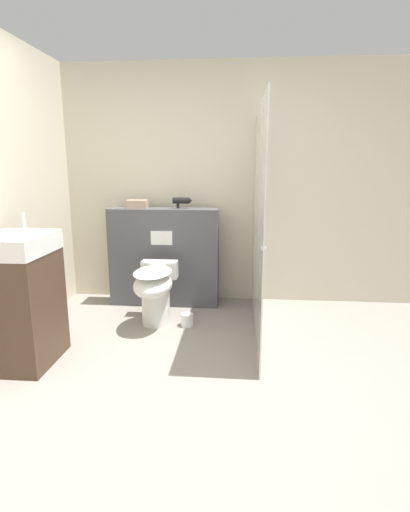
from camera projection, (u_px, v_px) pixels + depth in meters
name	position (u px, v px, depth m)	size (l,w,h in m)	color
ground_plane	(165.00, 400.00, 2.53)	(12.00, 12.00, 0.00)	gray
wall_back	(198.00, 185.00, 4.28)	(8.00, 0.06, 2.50)	beige
partition_panel	(164.00, 257.00, 4.22)	(1.14, 0.27, 1.03)	#4C4C51
shower_glass	(258.00, 224.00, 3.41)	(0.04, 1.75, 1.94)	silver
toilet	(155.00, 289.00, 3.66)	(0.34, 0.64, 0.56)	white
sink_vanity	(21.00, 300.00, 2.93)	(0.46, 0.57, 1.12)	#473323
hair_drier	(182.00, 201.00, 4.11)	(0.20, 0.07, 0.11)	black
folded_towel	(137.00, 204.00, 4.13)	(0.21, 0.13, 0.08)	tan
spare_toilet_roll	(187.00, 320.00, 3.70)	(0.12, 0.12, 0.12)	white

